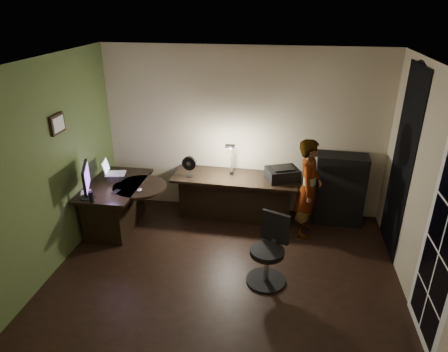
# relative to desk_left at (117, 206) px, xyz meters

# --- Properties ---
(floor) EXTENTS (4.50, 4.00, 0.01)m
(floor) POSITION_rel_desk_left_xyz_m (1.83, -1.05, -0.38)
(floor) COLOR black
(floor) RESTS_ON ground
(ceiling) EXTENTS (4.50, 4.00, 0.01)m
(ceiling) POSITION_rel_desk_left_xyz_m (1.83, -1.05, 2.33)
(ceiling) COLOR silver
(ceiling) RESTS_ON floor
(wall_back) EXTENTS (4.50, 0.01, 2.70)m
(wall_back) POSITION_rel_desk_left_xyz_m (1.83, 0.96, 0.97)
(wall_back) COLOR #BAAA8A
(wall_back) RESTS_ON floor
(wall_front) EXTENTS (4.50, 0.01, 2.70)m
(wall_front) POSITION_rel_desk_left_xyz_m (1.83, -3.05, 0.97)
(wall_front) COLOR #BAAA8A
(wall_front) RESTS_ON floor
(wall_left) EXTENTS (0.01, 4.00, 2.70)m
(wall_left) POSITION_rel_desk_left_xyz_m (-0.42, -1.05, 0.97)
(wall_left) COLOR #BAAA8A
(wall_left) RESTS_ON floor
(wall_right) EXTENTS (0.01, 4.00, 2.70)m
(wall_right) POSITION_rel_desk_left_xyz_m (4.08, -1.05, 0.97)
(wall_right) COLOR #BAAA8A
(wall_right) RESTS_ON floor
(green_wall_overlay) EXTENTS (0.00, 4.00, 2.70)m
(green_wall_overlay) POSITION_rel_desk_left_xyz_m (-0.41, -1.05, 0.97)
(green_wall_overlay) COLOR #485A2C
(green_wall_overlay) RESTS_ON floor
(arched_doorway) EXTENTS (0.01, 0.90, 2.60)m
(arched_doorway) POSITION_rel_desk_left_xyz_m (4.07, 0.10, 0.92)
(arched_doorway) COLOR black
(arched_doorway) RESTS_ON floor
(french_door) EXTENTS (0.02, 0.92, 2.10)m
(french_door) POSITION_rel_desk_left_xyz_m (4.07, -1.60, 0.67)
(french_door) COLOR white
(french_door) RESTS_ON floor
(framed_picture) EXTENTS (0.04, 0.30, 0.25)m
(framed_picture) POSITION_rel_desk_left_xyz_m (-0.39, -0.60, 1.47)
(framed_picture) COLOR black
(framed_picture) RESTS_ON wall_left
(desk_left) EXTENTS (0.81, 1.31, 0.75)m
(desk_left) POSITION_rel_desk_left_xyz_m (0.00, 0.00, 0.00)
(desk_left) COLOR black
(desk_left) RESTS_ON floor
(desk_right) EXTENTS (1.99, 0.75, 0.74)m
(desk_right) POSITION_rel_desk_left_xyz_m (1.77, 0.58, -0.01)
(desk_right) COLOR black
(desk_right) RESTS_ON floor
(cabinet) EXTENTS (0.78, 0.42, 1.14)m
(cabinet) POSITION_rel_desk_left_xyz_m (3.40, 0.73, 0.20)
(cabinet) COLOR black
(cabinet) RESTS_ON floor
(laptop_stand) EXTENTS (0.26, 0.23, 0.09)m
(laptop_stand) POSITION_rel_desk_left_xyz_m (-0.04, 0.17, 0.42)
(laptop_stand) COLOR silver
(laptop_stand) RESTS_ON desk_left
(laptop) EXTENTS (0.37, 0.36, 0.22)m
(laptop) POSITION_rel_desk_left_xyz_m (-0.04, 0.17, 0.57)
(laptop) COLOR silver
(laptop) RESTS_ON laptop_stand
(monitor) EXTENTS (0.30, 0.54, 0.36)m
(monitor) POSITION_rel_desk_left_xyz_m (-0.19, -0.49, 0.55)
(monitor) COLOR black
(monitor) RESTS_ON desk_left
(mouse) EXTENTS (0.09, 0.11, 0.04)m
(mouse) POSITION_rel_desk_left_xyz_m (0.46, -0.17, 0.39)
(mouse) COLOR silver
(mouse) RESTS_ON desk_left
(phone) EXTENTS (0.10, 0.15, 0.01)m
(phone) POSITION_rel_desk_left_xyz_m (0.13, -0.25, 0.38)
(phone) COLOR black
(phone) RESTS_ON desk_left
(pen) EXTENTS (0.08, 0.12, 0.01)m
(pen) POSITION_rel_desk_left_xyz_m (-0.07, -0.54, 0.38)
(pen) COLOR black
(pen) RESTS_ON desk_left
(speaker) EXTENTS (0.06, 0.06, 0.16)m
(speaker) POSITION_rel_desk_left_xyz_m (-0.07, -0.61, 0.46)
(speaker) COLOR black
(speaker) RESTS_ON desk_left
(notepad) EXTENTS (0.21, 0.23, 0.01)m
(notepad) POSITION_rel_desk_left_xyz_m (-0.29, -0.35, 0.38)
(notepad) COLOR silver
(notepad) RESTS_ON desk_left
(desk_fan) EXTENTS (0.23, 0.14, 0.35)m
(desk_fan) POSITION_rel_desk_left_xyz_m (1.06, 0.48, 0.53)
(desk_fan) COLOR black
(desk_fan) RESTS_ON desk_right
(headphones) EXTENTS (0.21, 0.13, 0.09)m
(headphones) POSITION_rel_desk_left_xyz_m (2.31, 0.70, 0.40)
(headphones) COLOR navy
(headphones) RESTS_ON desk_right
(printer) EXTENTS (0.58, 0.52, 0.21)m
(printer) POSITION_rel_desk_left_xyz_m (2.50, 0.59, 0.46)
(printer) COLOR black
(printer) RESTS_ON desk_right
(desk_lamp) EXTENTS (0.19, 0.30, 0.61)m
(desk_lamp) POSITION_rel_desk_left_xyz_m (1.70, 0.66, 0.66)
(desk_lamp) COLOR black
(desk_lamp) RESTS_ON desk_right
(office_chair) EXTENTS (0.66, 0.66, 0.91)m
(office_chair) POSITION_rel_desk_left_xyz_m (2.38, -0.97, 0.08)
(office_chair) COLOR black
(office_chair) RESTS_ON floor
(person) EXTENTS (0.46, 0.60, 1.52)m
(person) POSITION_rel_desk_left_xyz_m (2.89, 0.28, 0.39)
(person) COLOR #D8A88C
(person) RESTS_ON floor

